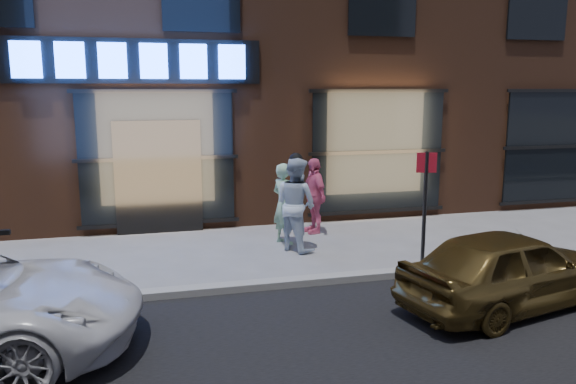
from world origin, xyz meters
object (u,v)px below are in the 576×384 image
object	(u,v)px
gold_sedan	(510,269)
sign_post	(425,200)
man_cap	(296,204)
man_bowtie	(284,204)
passerby	(314,196)

from	to	relation	value
gold_sedan	sign_post	world-z (taller)	sign_post
man_cap	gold_sedan	world-z (taller)	man_cap
man_bowtie	passerby	world-z (taller)	man_bowtie
man_bowtie	gold_sedan	xyz separation A→B (m)	(2.27, -4.04, -0.24)
gold_sedan	sign_post	size ratio (longest dim) A/B	1.64
man_bowtie	sign_post	xyz separation A→B (m)	(1.82, -2.34, 0.43)
passerby	man_bowtie	bearing A→B (deg)	-58.54
sign_post	gold_sedan	bearing A→B (deg)	-59.84
man_bowtie	passerby	size ratio (longest dim) A/B	1.00
sign_post	man_bowtie	bearing A→B (deg)	143.17
man_cap	sign_post	world-z (taller)	sign_post
gold_sedan	man_bowtie	bearing A→B (deg)	16.29
passerby	sign_post	size ratio (longest dim) A/B	0.78
man_bowtie	man_cap	distance (m)	0.52
man_bowtie	gold_sedan	distance (m)	4.64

